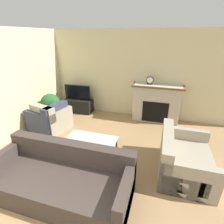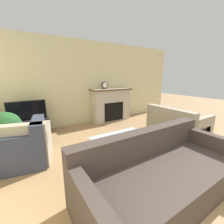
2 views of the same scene
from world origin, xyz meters
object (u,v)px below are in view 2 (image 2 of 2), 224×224
(mantel_clock, at_px, (104,85))
(coffee_table, at_px, (121,139))
(couch_loveseat, at_px, (176,126))
(tv, at_px, (27,110))
(couch_sectional, at_px, (160,175))
(armchair_accent, at_px, (28,146))
(armchair_by_window, at_px, (23,148))
(potted_plant, at_px, (6,129))

(mantel_clock, bearing_deg, coffee_table, -112.65)
(couch_loveseat, bearing_deg, tv, 57.13)
(couch_sectional, distance_m, armchair_accent, 2.39)
(couch_sectional, height_order, mantel_clock, mantel_clock)
(mantel_clock, bearing_deg, tv, -178.20)
(armchair_by_window, height_order, potted_plant, potted_plant)
(couch_sectional, bearing_deg, couch_loveseat, 29.93)
(armchair_accent, bearing_deg, couch_sectional, 142.90)
(tv, distance_m, potted_plant, 1.06)
(potted_plant, bearing_deg, couch_sectional, -52.67)
(tv, xyz_separation_m, armchair_by_window, (-0.19, -1.43, -0.41))
(armchair_accent, distance_m, potted_plant, 0.61)
(tv, bearing_deg, armchair_accent, -94.88)
(couch_sectional, relative_size, coffee_table, 2.13)
(couch_loveseat, bearing_deg, armchair_accent, 77.75)
(armchair_accent, distance_m, mantel_clock, 3.08)
(coffee_table, bearing_deg, armchair_accent, 151.30)
(armchair_by_window, distance_m, coffee_table, 1.82)
(armchair_by_window, relative_size, mantel_clock, 4.01)
(mantel_clock, bearing_deg, potted_plant, -159.92)
(couch_loveseat, relative_size, mantel_clock, 5.52)
(tv, relative_size, couch_loveseat, 0.69)
(tv, height_order, armchair_by_window, tv)
(coffee_table, bearing_deg, couch_loveseat, 3.00)
(tv, bearing_deg, mantel_clock, 1.80)
(couch_sectional, height_order, couch_loveseat, same)
(couch_loveseat, relative_size, coffee_table, 1.22)
(couch_loveseat, relative_size, armchair_accent, 1.38)
(armchair_by_window, relative_size, coffee_table, 0.89)
(couch_sectional, relative_size, potted_plant, 2.58)
(potted_plant, height_order, mantel_clock, mantel_clock)
(armchair_by_window, distance_m, potted_plant, 0.60)
(mantel_clock, bearing_deg, armchair_accent, -149.61)
(couch_loveseat, xyz_separation_m, armchair_by_window, (-3.52, 0.72, 0.01))
(potted_plant, bearing_deg, armchair_by_window, -63.55)
(couch_sectional, bearing_deg, armchair_accent, 127.92)
(tv, height_order, couch_loveseat, tv)
(couch_loveseat, distance_m, coffee_table, 1.90)
(couch_sectional, xyz_separation_m, potted_plant, (-1.78, 2.33, 0.30))
(couch_loveseat, height_order, armchair_accent, same)
(armchair_by_window, bearing_deg, potted_plant, -143.21)
(armchair_accent, bearing_deg, mantel_clock, -134.63)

